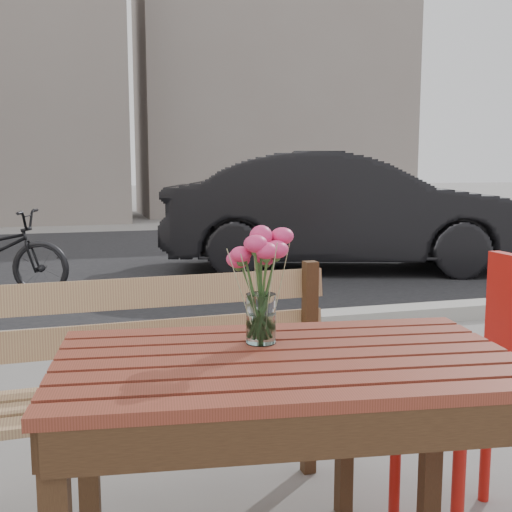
{
  "coord_description": "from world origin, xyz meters",
  "views": [
    {
      "loc": [
        -0.33,
        -1.52,
        1.25
      ],
      "look_at": [
        0.18,
        0.23,
        1.0
      ],
      "focal_mm": 45.0,
      "sensor_mm": 36.0,
      "label": 1
    }
  ],
  "objects_px": {
    "red_chair": "(501,379)",
    "main_vase": "(261,271)",
    "parked_car": "(345,211)",
    "main_table": "(286,400)"
  },
  "relations": [
    {
      "from": "main_table",
      "to": "parked_car",
      "type": "xyz_separation_m",
      "value": [
        2.66,
        5.54,
        0.08
      ]
    },
    {
      "from": "main_table",
      "to": "red_chair",
      "type": "relative_size",
      "value": 1.38
    },
    {
      "from": "main_vase",
      "to": "parked_car",
      "type": "height_order",
      "value": "parked_car"
    },
    {
      "from": "red_chair",
      "to": "main_vase",
      "type": "bearing_deg",
      "value": -86.83
    },
    {
      "from": "main_vase",
      "to": "parked_car",
      "type": "relative_size",
      "value": 0.08
    },
    {
      "from": "main_vase",
      "to": "parked_car",
      "type": "distance_m",
      "value": 6.05
    },
    {
      "from": "main_table",
      "to": "red_chair",
      "type": "distance_m",
      "value": 0.85
    },
    {
      "from": "main_table",
      "to": "main_vase",
      "type": "relative_size",
      "value": 3.9
    },
    {
      "from": "parked_car",
      "to": "main_vase",
      "type": "bearing_deg",
      "value": 171.17
    },
    {
      "from": "red_chair",
      "to": "main_vase",
      "type": "relative_size",
      "value": 2.82
    }
  ]
}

